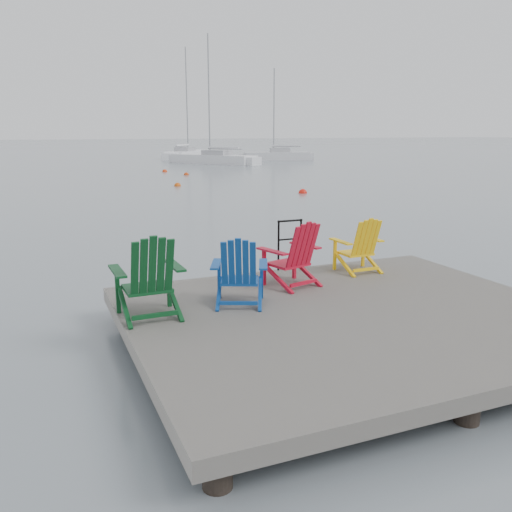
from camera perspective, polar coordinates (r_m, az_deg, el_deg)
name	(u,v)px	position (r m, az deg, el deg)	size (l,w,h in m)	color
ground	(350,346)	(7.77, 9.89, -9.29)	(400.00, 400.00, 0.00)	slate
dock	(351,322)	(7.64, 9.99, -6.88)	(6.00, 5.00, 1.40)	#2B2826
handrail	(290,240)	(9.63, 3.57, 1.74)	(0.48, 0.04, 0.90)	black
chair_green	(149,276)	(7.22, -11.19, -2.10)	(0.91, 0.85, 1.13)	#0A3B19
chair_blue	(239,271)	(7.63, -1.77, -1.57)	(0.97, 0.93, 1.00)	navy
chair_red	(294,254)	(8.57, 4.02, 0.22)	(0.98, 0.93, 1.05)	#B70D24
chair_yellow	(360,245)	(9.61, 10.87, 1.16)	(0.78, 0.72, 0.96)	yellow
sailboat_near	(214,160)	(50.36, -4.45, 10.07)	(6.41, 8.17, 11.54)	silver
sailboat_mid	(187,155)	(60.84, -7.31, 10.51)	(6.96, 8.28, 11.91)	white
sailboat_far	(277,157)	(56.58, 2.23, 10.42)	(6.78, 3.54, 9.31)	silver
buoy_a	(303,193)	(26.33, 4.94, 6.61)	(0.41, 0.41, 0.41)	red
buoy_b	(178,186)	(29.96, -8.26, 7.30)	(0.37, 0.37, 0.37)	#CC4D0C
buoy_c	(186,175)	(37.55, -7.35, 8.46)	(0.35, 0.35, 0.35)	#BD360B
buoy_d	(165,172)	(40.70, -9.59, 8.73)	(0.37, 0.37, 0.37)	red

